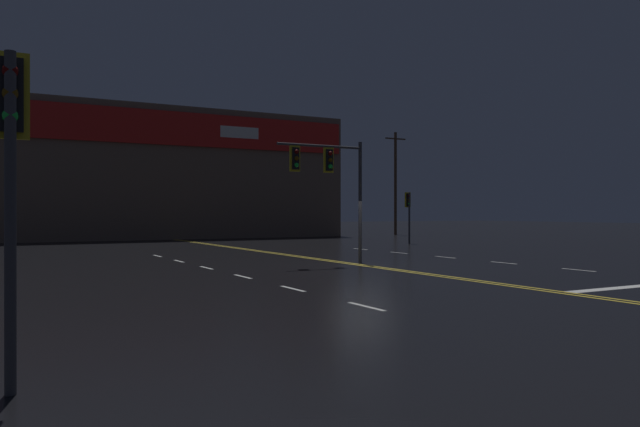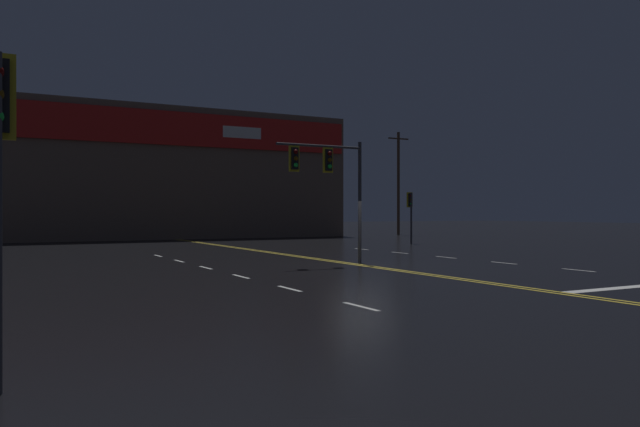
# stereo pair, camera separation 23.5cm
# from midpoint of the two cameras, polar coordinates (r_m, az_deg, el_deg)

# --- Properties ---
(ground_plane) EXTENTS (200.00, 200.00, 0.00)m
(ground_plane) POSITION_cam_midpoint_polar(r_m,az_deg,el_deg) (24.24, 4.09, -4.74)
(ground_plane) COLOR black
(road_markings) EXTENTS (16.78, 60.00, 0.01)m
(road_markings) POSITION_cam_midpoint_polar(r_m,az_deg,el_deg) (23.29, 9.18, -4.93)
(road_markings) COLOR gold
(road_markings) RESTS_ON ground
(traffic_signal_median) EXTENTS (3.76, 0.36, 4.89)m
(traffic_signal_median) POSITION_cam_midpoint_polar(r_m,az_deg,el_deg) (24.46, 0.84, 3.97)
(traffic_signal_median) COLOR #38383D
(traffic_signal_median) RESTS_ON ground
(traffic_signal_corner_northeast) EXTENTS (0.42, 0.36, 3.38)m
(traffic_signal_corner_northeast) POSITION_cam_midpoint_polar(r_m,az_deg,el_deg) (41.25, 8.42, 0.69)
(traffic_signal_corner_northeast) COLOR #38383D
(traffic_signal_corner_northeast) RESTS_ON ground
(building_backdrop) EXTENTS (28.91, 10.23, 10.15)m
(building_backdrop) POSITION_cam_midpoint_polar(r_m,az_deg,el_deg) (53.09, -14.14, 3.38)
(building_backdrop) COLOR brown
(building_backdrop) RESTS_ON ground
(utility_pole_row) EXTENTS (43.67, 0.26, 12.24)m
(utility_pole_row) POSITION_cam_midpoint_polar(r_m,az_deg,el_deg) (48.44, -15.79, 4.43)
(utility_pole_row) COLOR #4C3828
(utility_pole_row) RESTS_ON ground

